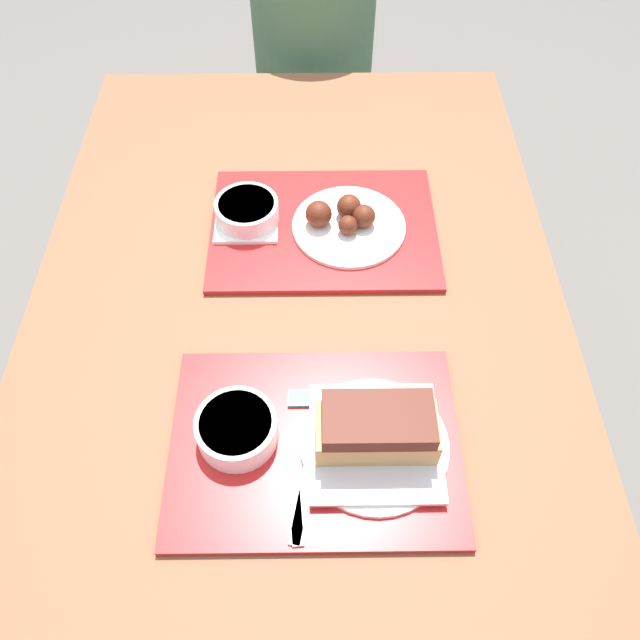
{
  "coord_description": "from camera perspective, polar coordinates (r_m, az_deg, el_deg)",
  "views": [
    {
      "loc": [
        0.03,
        -0.64,
        1.59
      ],
      "look_at": [
        0.04,
        -0.03,
        0.78
      ],
      "focal_mm": 35.0,
      "sensor_mm": 36.0,
      "label": 1
    }
  ],
  "objects": [
    {
      "name": "ground_plane",
      "position": [
        1.72,
        -1.38,
        -14.66
      ],
      "size": [
        12.0,
        12.0,
        0.0
      ],
      "primitive_type": "plane",
      "color": "#605B56"
    },
    {
      "name": "picnic_table",
      "position": [
        1.14,
        -2.01,
        -2.63
      ],
      "size": [
        0.94,
        1.48,
        0.74
      ],
      "color": "brown",
      "rests_on": "ground_plane"
    },
    {
      "name": "picnic_bench_far",
      "position": [
        2.0,
        -1.52,
        16.76
      ],
      "size": [
        0.89,
        0.28,
        0.47
      ],
      "color": "brown",
      "rests_on": "ground_plane"
    },
    {
      "name": "tray_near",
      "position": [
        0.94,
        -0.46,
        -11.26
      ],
      "size": [
        0.43,
        0.32,
        0.01
      ],
      "color": "red",
      "rests_on": "picnic_table"
    },
    {
      "name": "tray_far",
      "position": [
        1.2,
        0.33,
        8.4
      ],
      "size": [
        0.43,
        0.32,
        0.01
      ],
      "color": "red",
      "rests_on": "picnic_table"
    },
    {
      "name": "bowl_coleslaw_near",
      "position": [
        0.93,
        -7.63,
        -9.78
      ],
      "size": [
        0.12,
        0.12,
        0.05
      ],
      "color": "white",
      "rests_on": "tray_near"
    },
    {
      "name": "brisket_sandwich_plate",
      "position": [
        0.9,
        5.14,
        -10.36
      ],
      "size": [
        0.22,
        0.22,
        0.1
      ],
      "color": "white",
      "rests_on": "tray_near"
    },
    {
      "name": "plastic_fork_near",
      "position": [
        0.91,
        -2.72,
        -14.85
      ],
      "size": [
        0.03,
        0.17,
        0.0
      ],
      "color": "white",
      "rests_on": "tray_near"
    },
    {
      "name": "plastic_knife_near",
      "position": [
        0.91,
        -1.29,
        -14.85
      ],
      "size": [
        0.05,
        0.17,
        0.0
      ],
      "color": "white",
      "rests_on": "tray_near"
    },
    {
      "name": "condiment_packet",
      "position": [
        0.97,
        -1.88,
        -7.21
      ],
      "size": [
        0.04,
        0.03,
        0.01
      ],
      "color": "teal",
      "rests_on": "tray_near"
    },
    {
      "name": "bowl_coleslaw_far",
      "position": [
        1.2,
        -6.69,
        9.88
      ],
      "size": [
        0.12,
        0.12,
        0.05
      ],
      "color": "white",
      "rests_on": "tray_far"
    },
    {
      "name": "wings_plate_far",
      "position": [
        1.19,
        2.33,
        9.11
      ],
      "size": [
        0.21,
        0.21,
        0.06
      ],
      "color": "white",
      "rests_on": "tray_far"
    },
    {
      "name": "napkin_far",
      "position": [
        1.2,
        -6.74,
        8.45
      ],
      "size": [
        0.12,
        0.08,
        0.01
      ],
      "color": "white",
      "rests_on": "tray_far"
    },
    {
      "name": "person_seated_across",
      "position": [
        1.8,
        -0.62,
        26.32
      ],
      "size": [
        0.32,
        0.32,
        0.71
      ],
      "color": "#477051",
      "rests_on": "picnic_bench_far"
    }
  ]
}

